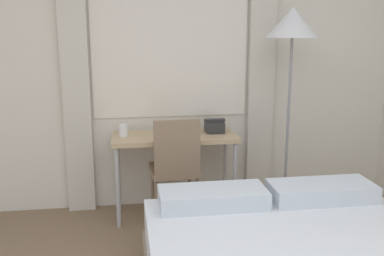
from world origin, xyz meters
TOP-DOWN VIEW (x-y plane):
  - wall_back_with_window at (-0.01, 2.65)m, footprint 5.04×0.13m
  - desk at (-0.10, 2.35)m, footprint 1.08×0.45m
  - desk_chair at (-0.12, 2.17)m, footprint 0.42×0.42m
  - standing_lamp at (0.88, 2.22)m, footprint 0.44×0.44m
  - telephone at (0.27, 2.41)m, footprint 0.18×0.17m
  - book at (-0.03, 2.37)m, footprint 0.23×0.18m
  - mug at (-0.54, 2.37)m, footprint 0.08×0.08m

SIDE VIEW (x-z plane):
  - desk_chair at x=-0.12m, z-range 0.07..1.00m
  - desk at x=-0.10m, z-range 0.29..1.03m
  - book at x=-0.03m, z-range 0.74..0.76m
  - mug at x=-0.54m, z-range 0.74..0.84m
  - telephone at x=0.27m, z-range 0.73..0.85m
  - wall_back_with_window at x=-0.01m, z-range 0.00..2.70m
  - standing_lamp at x=0.88m, z-range 0.71..2.53m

